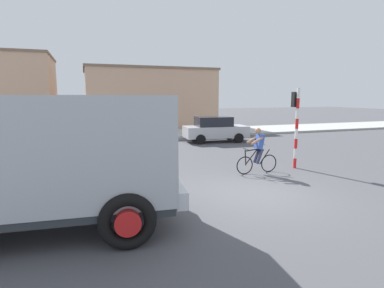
# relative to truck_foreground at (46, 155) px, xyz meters

# --- Properties ---
(ground_plane) EXTENTS (120.00, 120.00, 0.00)m
(ground_plane) POSITION_rel_truck_foreground_xyz_m (5.41, 0.69, -1.67)
(ground_plane) COLOR #4C4C51
(sidewalk_far) EXTENTS (80.00, 5.00, 0.16)m
(sidewalk_far) POSITION_rel_truck_foreground_xyz_m (5.41, 15.48, -1.59)
(sidewalk_far) COLOR #ADADA8
(sidewalk_far) RESTS_ON ground
(truck_foreground) EXTENTS (5.62, 3.18, 2.90)m
(truck_foreground) POSITION_rel_truck_foreground_xyz_m (0.00, 0.00, 0.00)
(truck_foreground) COLOR #B2B7BC
(truck_foreground) RESTS_ON ground
(cyclist) EXTENTS (1.73, 0.50, 1.72)m
(cyclist) POSITION_rel_truck_foreground_xyz_m (6.85, 2.89, -0.80)
(cyclist) COLOR black
(cyclist) RESTS_ON ground
(traffic_light_pole) EXTENTS (0.24, 0.43, 3.20)m
(traffic_light_pole) POSITION_rel_truck_foreground_xyz_m (8.75, 3.20, 0.40)
(traffic_light_pole) COLOR red
(traffic_light_pole) RESTS_ON ground
(car_red_near) EXTENTS (4.12, 2.12, 1.60)m
(car_red_near) POSITION_rel_truck_foreground_xyz_m (8.60, 10.91, -0.85)
(car_red_near) COLOR #B7B7BC
(car_red_near) RESTS_ON ground
(car_white_mid) EXTENTS (4.22, 2.34, 1.60)m
(car_white_mid) POSITION_rel_truck_foreground_xyz_m (-1.34, 8.18, -0.85)
(car_white_mid) COLOR #B7B7BC
(car_white_mid) RESTS_ON ground
(building_corner_left) EXTENTS (7.68, 7.88, 6.39)m
(building_corner_left) POSITION_rel_truck_foreground_xyz_m (-5.47, 23.49, 1.53)
(building_corner_left) COLOR tan
(building_corner_left) RESTS_ON ground
(building_mid_block) EXTENTS (11.33, 7.53, 5.34)m
(building_mid_block) POSITION_rel_truck_foreground_xyz_m (6.53, 21.83, 1.00)
(building_mid_block) COLOR tan
(building_mid_block) RESTS_ON ground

